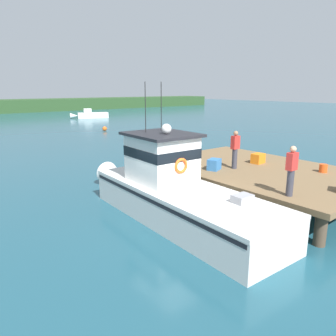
% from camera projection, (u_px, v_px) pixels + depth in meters
% --- Properties ---
extents(ground_plane, '(200.00, 200.00, 0.00)m').
position_uv_depth(ground_plane, '(174.00, 221.00, 11.45)').
color(ground_plane, '#1E4C5B').
extents(dock, '(6.00, 9.00, 1.20)m').
position_uv_depth(dock, '(259.00, 171.00, 14.13)').
color(dock, '#4C3D2D').
rests_on(dock, ground).
extents(main_fishing_boat, '(2.87, 9.87, 4.80)m').
position_uv_depth(main_fishing_boat, '(172.00, 190.00, 11.65)').
color(main_fishing_boat, silver).
rests_on(main_fishing_boat, ground).
extents(crate_stack_mid_dock, '(0.72, 0.63, 0.46)m').
position_uv_depth(crate_stack_mid_dock, '(214.00, 164.00, 13.72)').
color(crate_stack_mid_dock, '#3370B2').
rests_on(crate_stack_mid_dock, dock).
extents(crate_single_far, '(0.64, 0.49, 0.45)m').
position_uv_depth(crate_single_far, '(258.00, 158.00, 14.94)').
color(crate_single_far, orange).
rests_on(crate_single_far, dock).
extents(bait_bucket, '(0.32, 0.32, 0.34)m').
position_uv_depth(bait_bucket, '(323.00, 168.00, 13.33)').
color(bait_bucket, '#E04C19').
rests_on(bait_bucket, dock).
extents(deckhand_by_the_boat, '(0.36, 0.22, 1.63)m').
position_uv_depth(deckhand_by_the_boat, '(291.00, 170.00, 10.23)').
color(deckhand_by_the_boat, '#383842').
rests_on(deckhand_by_the_boat, dock).
extents(deckhand_further_back, '(0.36, 0.22, 1.63)m').
position_uv_depth(deckhand_further_back, '(235.00, 149.00, 13.79)').
color(deckhand_further_back, '#383842').
rests_on(deckhand_further_back, dock).
extents(moored_boat_far_left, '(5.85, 3.20, 1.48)m').
position_uv_depth(moored_boat_far_left, '(90.00, 115.00, 51.15)').
color(moored_boat_far_left, white).
rests_on(moored_boat_far_left, ground).
extents(mooring_buoy_spare_mooring, '(0.49, 0.49, 0.49)m').
position_uv_depth(mooring_buoy_spare_mooring, '(105.00, 129.00, 35.74)').
color(mooring_buoy_spare_mooring, '#EA5B19').
rests_on(mooring_buoy_spare_mooring, ground).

